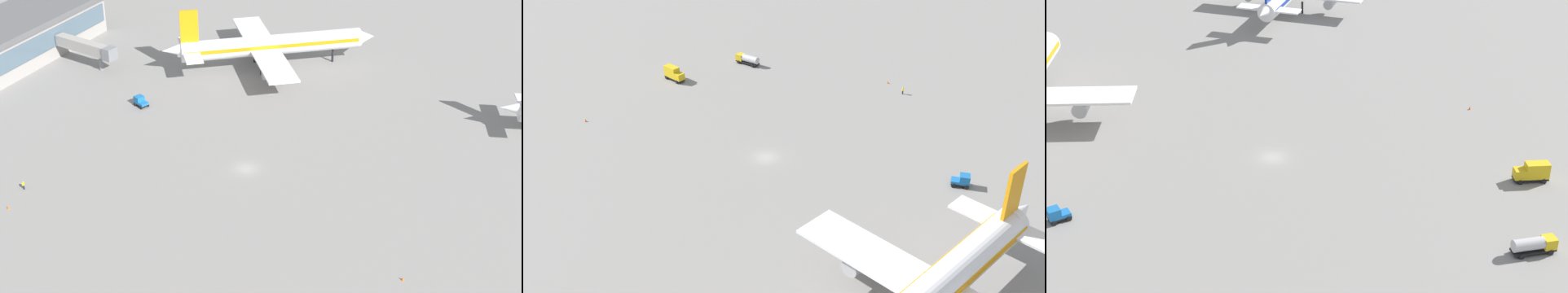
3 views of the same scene
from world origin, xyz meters
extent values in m
plane|color=gray|center=(0.00, 0.00, 0.00)|extent=(288.00, 288.00, 0.00)
cone|color=white|center=(-32.53, -34.56, 6.78)|extent=(6.99, 7.43, 4.02)
cube|color=white|center=(-45.82, -16.96, 5.53)|extent=(39.03, 31.98, 0.45)
cylinder|color=#A5A8AD|center=(-36.13, -9.64, 3.77)|extent=(5.78, 6.40, 2.76)
cube|color=white|center=(-34.81, -31.54, 6.53)|extent=(16.32, 13.72, 0.36)
cube|color=orange|center=(-34.81, -31.54, 12.56)|extent=(3.08, 3.83, 8.04)
cylinder|color=black|center=(-41.79, -15.63, 1.76)|extent=(0.60, 0.60, 3.52)
cube|color=black|center=(46.22, -0.66, 0.55)|extent=(5.66, 5.92, 0.30)
cube|color=gold|center=(47.74, 1.00, 1.50)|extent=(2.62, 2.61, 1.60)
cube|color=#3F596B|center=(48.29, 1.59, 1.82)|extent=(1.23, 1.14, 0.90)
cylinder|color=#B7B7BC|center=(45.61, -1.32, 1.60)|extent=(4.37, 4.53, 1.80)
cylinder|color=black|center=(47.01, 1.61, 0.40)|extent=(0.76, 0.79, 0.80)
cylinder|color=black|center=(48.41, 0.32, 0.40)|extent=(0.76, 0.79, 0.80)
cylinder|color=black|center=(44.02, -1.64, 0.40)|extent=(0.76, 0.79, 0.80)
cylinder|color=black|center=(45.42, -2.92, 0.40)|extent=(0.76, 0.79, 0.80)
cube|color=black|center=(-14.65, -33.25, 0.55)|extent=(2.96, 3.68, 0.30)
cube|color=#1966B2|center=(-14.91, -33.90, 1.50)|extent=(2.44, 2.38, 1.60)
cube|color=#3F596B|center=(-15.22, -34.65, 1.82)|extent=(1.51, 0.67, 0.90)
cube|color=#1966B2|center=(-14.31, -32.41, 0.95)|extent=(2.29, 2.01, 0.50)
cylinder|color=black|center=(-14.19, -34.64, 0.40)|extent=(0.58, 0.85, 0.80)
cylinder|color=black|center=(-15.95, -33.93, 0.40)|extent=(0.58, 0.85, 0.80)
cylinder|color=black|center=(-13.35, -32.57, 0.40)|extent=(0.58, 0.85, 0.80)
cylinder|color=black|center=(-15.11, -31.85, 0.40)|extent=(0.58, 0.85, 0.80)
cube|color=black|center=(38.86, 17.67, 0.55)|extent=(5.53, 5.02, 0.30)
cube|color=gold|center=(37.39, 16.47, 1.50)|extent=(2.60, 2.61, 1.60)
cube|color=#3F596B|center=(36.76, 15.95, 1.82)|extent=(1.07, 1.28, 0.90)
cube|color=gold|center=(39.55, 18.24, 2.00)|extent=(4.14, 3.88, 2.60)
cylinder|color=black|center=(37.94, 15.69, 0.40)|extent=(0.81, 0.74, 0.80)
cylinder|color=black|center=(36.74, 17.16, 0.40)|extent=(0.81, 0.74, 0.80)
cylinder|color=black|center=(40.97, 18.18, 0.40)|extent=(0.81, 0.74, 0.80)
cylinder|color=black|center=(39.77, 19.65, 0.40)|extent=(0.81, 0.74, 0.80)
cylinder|color=#1E2338|center=(23.59, -34.53, 0.42)|extent=(0.35, 0.35, 0.85)
cylinder|color=yellow|center=(23.59, -34.53, 1.15)|extent=(0.42, 0.42, 0.60)
sphere|color=tan|center=(23.59, -34.53, 1.56)|extent=(0.22, 0.22, 0.22)
cylinder|color=yellow|center=(23.36, -34.55, 1.15)|extent=(0.10, 0.10, 0.54)
cylinder|color=yellow|center=(23.83, -34.50, 1.15)|extent=(0.10, 0.10, 0.54)
cone|color=#EA590C|center=(19.89, 36.27, 0.30)|extent=(0.44, 0.44, 0.60)
cone|color=#EA590C|center=(29.84, -32.80, 0.30)|extent=(0.44, 0.44, 0.60)
camera|label=1|loc=(108.58, 52.25, 74.12)|focal=50.10mm
camera|label=2|loc=(-103.71, 11.13, 63.19)|focal=43.62mm
camera|label=3|loc=(70.26, -90.57, 65.83)|focal=53.36mm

